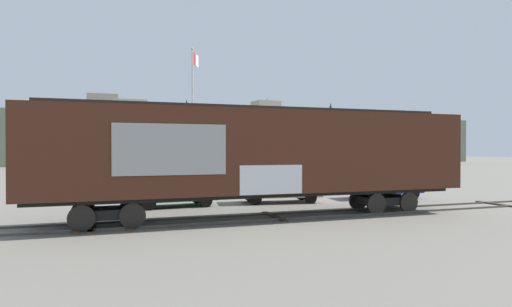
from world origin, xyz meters
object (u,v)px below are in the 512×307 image
(flagpole, at_px, (194,101))
(parked_car_blue, at_px, (383,183))
(parked_car_green, at_px, (174,189))
(parked_car_white, at_px, (279,185))
(freight_car, at_px, (260,153))

(flagpole, relative_size, parked_car_blue, 2.28)
(parked_car_green, xyz_separation_m, parked_car_white, (5.54, -0.12, 0.07))
(flagpole, relative_size, parked_car_white, 2.17)
(parked_car_green, distance_m, parked_car_blue, 12.06)
(freight_car, relative_size, parked_car_blue, 4.15)
(parked_car_green, relative_size, parked_car_blue, 0.96)
(freight_car, xyz_separation_m, flagpole, (-0.43, 12.70, 3.52))
(flagpole, height_order, parked_car_blue, flagpole)
(flagpole, xyz_separation_m, parked_car_green, (-2.46, -7.97, -5.34))
(flagpole, height_order, parked_car_green, flagpole)
(freight_car, height_order, parked_car_white, freight_car)
(flagpole, bearing_deg, freight_car, -88.07)
(parked_car_green, bearing_deg, parked_car_blue, -1.07)
(freight_car, distance_m, parked_car_blue, 10.38)
(parked_car_green, bearing_deg, freight_car, -58.61)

